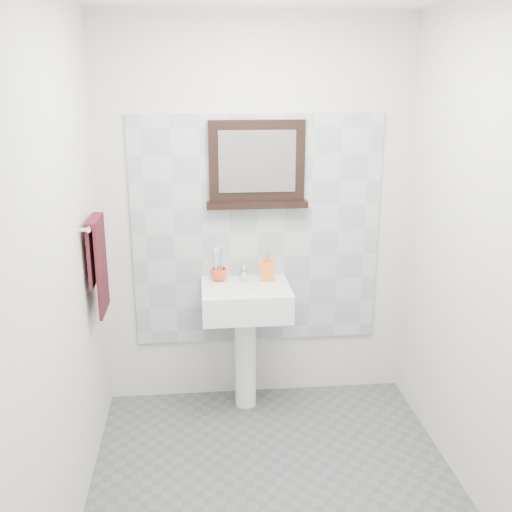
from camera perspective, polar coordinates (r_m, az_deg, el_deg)
The scene contains 13 objects.
floor at distance 3.41m, azimuth 2.06°, elevation -21.64°, with size 2.00×2.20×0.01m, color #545658.
back_wall at distance 3.87m, azimuth 0.08°, elevation 3.77°, with size 2.00×0.01×2.50m, color silver.
front_wall at distance 1.81m, azimuth 7.20°, elevation -11.87°, with size 2.00×0.01×2.50m, color silver.
left_wall at distance 2.85m, azimuth -17.99°, elevation -1.76°, with size 0.01×2.20×2.50m, color silver.
right_wall at distance 3.11m, azimuth 20.91°, elevation -0.57°, with size 0.01×2.20×2.50m, color silver.
splashback at distance 3.88m, azimuth 0.09°, elevation 2.29°, with size 1.60×0.02×1.50m, color #A9B3B7.
pedestal_sink at distance 3.81m, azimuth -0.98°, elevation -5.45°, with size 0.55×0.44×0.96m.
toothbrush_cup at distance 3.84m, azimuth -3.55°, elevation -1.77°, with size 0.10×0.10×0.08m, color #F0511C.
toothbrushes at distance 3.81m, azimuth -3.58°, elevation -0.59°, with size 0.05×0.04×0.21m.
soap_dispenser at distance 3.83m, azimuth 1.09°, elevation -0.98°, with size 0.08×0.08×0.18m, color #EC521B.
framed_mirror at distance 3.77m, azimuth 0.08°, elevation 8.53°, with size 0.64×0.11×0.54m.
towel_bar at distance 3.40m, azimuth -15.21°, elevation 3.21°, with size 0.07×0.40×0.03m.
hand_towel at distance 3.45m, azimuth -14.83°, elevation -0.18°, with size 0.06×0.30×0.55m.
Camera 1 is at (-0.38, -2.65, 2.11)m, focal length 42.00 mm.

